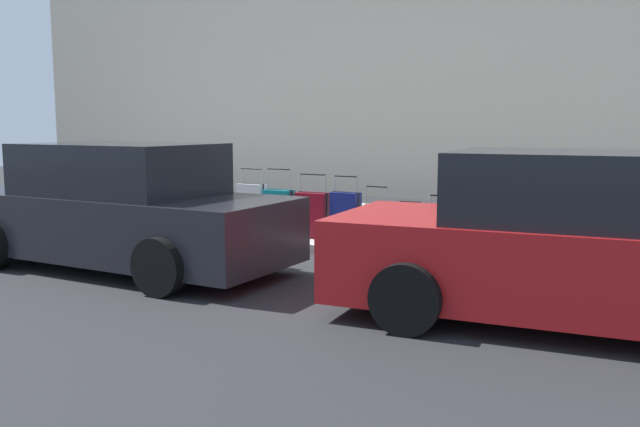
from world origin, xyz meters
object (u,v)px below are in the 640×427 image
object	(u,v)px
suitcase_black_3	(410,225)
bollard_post	(145,203)
suitcase_maroon_6	(313,215)
suitcase_silver_8	(252,208)
suitcase_red_2	(442,229)
suitcase_olive_4	(376,224)
fire_hydrant	(176,201)
suitcase_silver_1	(479,225)
parked_car_charcoal_1	(121,210)
suitcase_teal_7	(279,212)
suitcase_red_9	(221,211)
parked_car_red_0	(590,245)
suitcase_navy_5	(346,216)
parking_meter	(626,194)
suitcase_teal_0	(518,235)

from	to	relation	value
suitcase_black_3	bollard_post	bearing A→B (deg)	2.47
suitcase_maroon_6	bollard_post	xyz separation A→B (m)	(3.10, 0.13, 0.03)
suitcase_silver_8	suitcase_maroon_6	bearing A→B (deg)	178.14
suitcase_red_2	suitcase_olive_4	xyz separation A→B (m)	(0.96, 0.03, 0.01)
suitcase_olive_4	fire_hydrant	size ratio (longest dim) A/B	1.04
suitcase_silver_8	bollard_post	bearing A→B (deg)	4.67
suitcase_silver_1	suitcase_red_2	world-z (taller)	suitcase_silver_1
bollard_post	parked_car_charcoal_1	distance (m)	2.83
suitcase_teal_7	suitcase_silver_1	bearing A→B (deg)	-179.21
suitcase_red_2	suitcase_black_3	world-z (taller)	suitcase_red_2
suitcase_red_9	parked_car_red_0	xyz separation A→B (m)	(-5.73, 2.44, 0.31)
suitcase_olive_4	fire_hydrant	bearing A→B (deg)	-0.88
suitcase_silver_8	suitcase_black_3	bearing A→B (deg)	-179.22
suitcase_silver_1	suitcase_red_2	size ratio (longest dim) A/B	1.04
suitcase_teal_7	suitcase_red_9	distance (m)	1.10
suitcase_red_9	parked_car_charcoal_1	world-z (taller)	parked_car_charcoal_1
suitcase_navy_5	suitcase_black_3	bearing A→B (deg)	-175.55
suitcase_silver_8	suitcase_red_9	size ratio (longest dim) A/B	1.19
parking_meter	parked_car_charcoal_1	bearing A→B (deg)	25.37
suitcase_olive_4	suitcase_teal_7	world-z (taller)	suitcase_teal_7
suitcase_silver_8	suitcase_red_9	xyz separation A→B (m)	(0.56, 0.03, -0.08)
parking_meter	suitcase_silver_1	bearing A→B (deg)	9.04
suitcase_silver_8	parked_car_red_0	distance (m)	5.73
suitcase_teal_7	suitcase_red_9	size ratio (longest dim) A/B	1.21
suitcase_red_9	parked_car_charcoal_1	xyz separation A→B (m)	(-0.19, 2.44, 0.30)
suitcase_maroon_6	parking_meter	xyz separation A→B (m)	(-4.23, -0.27, 0.49)
suitcase_maroon_6	parked_car_red_0	world-z (taller)	parked_car_red_0
suitcase_red_2	suitcase_black_3	bearing A→B (deg)	-8.22
suitcase_red_2	parked_car_charcoal_1	bearing A→B (deg)	35.11
parking_meter	parked_car_charcoal_1	distance (m)	6.31
suitcase_teal_0	suitcase_teal_7	xyz separation A→B (m)	(3.55, 0.03, 0.09)
suitcase_black_3	suitcase_maroon_6	xyz separation A→B (m)	(1.50, 0.07, 0.06)
suitcase_navy_5	parked_car_charcoal_1	world-z (taller)	parked_car_charcoal_1
suitcase_teal_0	suitcase_maroon_6	xyz separation A→B (m)	(3.00, -0.02, 0.08)
suitcase_black_3	parking_meter	world-z (taller)	parking_meter
suitcase_silver_1	suitcase_maroon_6	size ratio (longest dim) A/B	0.80
suitcase_red_9	fire_hydrant	world-z (taller)	suitcase_red_9
suitcase_black_3	suitcase_teal_7	distance (m)	2.06
suitcase_teal_0	suitcase_silver_1	size ratio (longest dim) A/B	0.75
suitcase_maroon_6	suitcase_black_3	bearing A→B (deg)	-177.30
suitcase_red_9	suitcase_teal_7	bearing A→B (deg)	177.14
suitcase_teal_0	suitcase_silver_1	xyz separation A→B (m)	(0.52, -0.02, 0.10)
suitcase_maroon_6	parked_car_charcoal_1	world-z (taller)	parked_car_charcoal_1
suitcase_olive_4	suitcase_red_9	world-z (taller)	suitcase_red_9
suitcase_red_2	suitcase_silver_8	distance (m)	3.09
bollard_post	parked_car_red_0	size ratio (longest dim) A/B	0.16
suitcase_silver_8	suitcase_red_2	bearing A→B (deg)	179.36
suitcase_silver_8	parked_car_red_0	xyz separation A→B (m)	(-5.17, 2.47, 0.22)
parking_meter	parked_car_charcoal_1	xyz separation A→B (m)	(5.70, 2.70, -0.22)
suitcase_teal_7	suitcase_maroon_6	bearing A→B (deg)	-175.12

